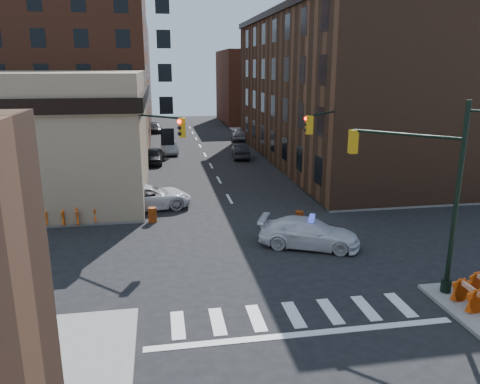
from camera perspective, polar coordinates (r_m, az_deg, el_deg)
name	(u,v)px	position (r m, az deg, el deg)	size (l,w,h in m)	color
ground	(258,250)	(24.93, 2.17, -7.05)	(140.00, 140.00, 0.00)	black
sidewalk_ne	(381,142)	(62.65, 16.78, 5.87)	(34.00, 54.50, 0.15)	gray
bank_building	(1,131)	(41.21, -27.09, 6.62)	(22.00, 22.00, 9.00)	#8B795B
apartment_block	(41,44)	(64.10, -23.10, 16.25)	(25.00, 25.00, 24.00)	brown
commercial_row_ne	(339,91)	(48.55, 12.02, 11.92)	(14.00, 34.00, 14.00)	#4C2F1E
filler_nw	(90,75)	(85.32, -17.85, 13.42)	(20.00, 18.00, 16.00)	brown
filler_ne	(268,87)	(82.83, 3.40, 12.68)	(16.00, 16.00, 12.00)	brown
signal_pole_se	(430,186)	(20.80, 22.12, 0.69)	(5.40, 5.27, 8.00)	black
signal_pole_nw	(143,154)	(28.38, -11.71, 4.51)	(3.58, 3.67, 8.00)	black
signal_pole_ne	(331,149)	(30.34, 11.01, 5.21)	(3.67, 3.58, 8.00)	black
tree_ne_near	(276,124)	(50.48, 4.45, 8.30)	(3.00, 3.00, 4.85)	black
tree_ne_far	(260,116)	(58.22, 2.50, 9.23)	(3.00, 3.00, 4.85)	black
police_car	(309,233)	(25.34, 8.43, -4.96)	(2.17, 5.34, 1.55)	silver
pickup	(148,197)	(32.30, -11.14, -0.61)	(2.70, 5.85, 1.63)	silver
parked_car_wnear	(154,156)	(47.39, -10.48, 4.34)	(1.83, 4.56, 1.55)	black
parked_car_wfar	(169,148)	(52.59, -8.60, 5.38)	(1.48, 4.25, 1.40)	gray
parked_car_wdeep	(154,128)	(70.28, -10.39, 7.68)	(1.84, 4.52, 1.31)	black
parked_car_enear	(241,151)	(49.44, 0.07, 5.01)	(1.61, 4.62, 1.52)	black
parked_car_efar	(239,134)	(62.17, -0.16, 7.09)	(1.83, 4.54, 1.55)	#94989C
pedestrian_a	(79,192)	(33.63, -19.01, 0.02)	(0.72, 0.47, 1.96)	black
pedestrian_b	(43,210)	(30.62, -22.84, -2.08)	(0.81, 0.63, 1.67)	black
pedestrian_c	(25,211)	(30.86, -24.72, -2.07)	(1.03, 0.43, 1.75)	#1E212D
barrel_road	(299,219)	(28.58, 7.24, -3.25)	(0.52, 0.52, 0.93)	red
barrel_bank	(152,215)	(29.56, -10.62, -2.76)	(0.52, 0.52, 0.93)	red
barricade_se_a	(468,296)	(20.90, 26.06, -11.34)	(1.27, 0.63, 0.95)	#C53609
barricade_nw_a	(86,215)	(29.95, -18.31, -2.67)	(1.34, 0.67, 1.01)	#E0400A
barricade_nw_b	(56,217)	(30.27, -21.47, -2.82)	(1.28, 0.64, 0.96)	red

